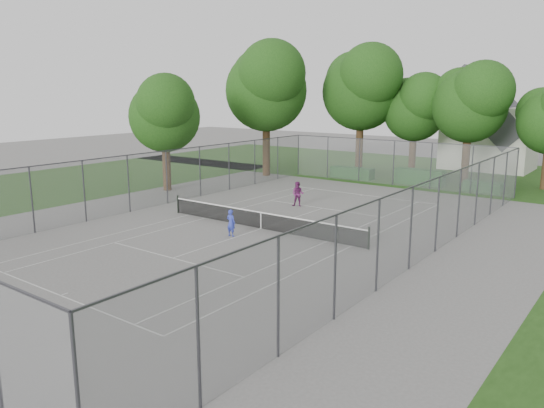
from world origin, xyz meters
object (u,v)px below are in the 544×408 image
Objects in this scene: girl_player at (231,223)px; house at (490,128)px; woman_player at (298,194)px; tennis_net at (261,220)px.

house is at bearing -98.44° from girl_player.
house is at bearing 60.81° from woman_player.
girl_player reaches higher than tennis_net.
house reaches higher than girl_player.
tennis_net is 2.09m from girl_player.
girl_player is 8.08m from woman_player.
house is 33.16m from girl_player.
tennis_net is 6.14m from woman_player.
house is (3.49, 30.73, 3.37)m from tennis_net.
girl_player is (-3.83, -32.78, -3.18)m from house.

